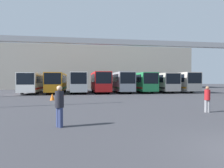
# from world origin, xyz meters

# --- Properties ---
(building_backdrop) EXTENTS (45.96, 12.00, 10.27)m
(building_backdrop) POSITION_xyz_m (0.00, 48.44, 5.14)
(building_backdrop) COLOR gray
(building_backdrop) RESTS_ON ground
(overhead_gantry) EXTENTS (34.92, 0.80, 7.49)m
(overhead_gantry) POSITION_xyz_m (0.00, 22.15, 6.39)
(overhead_gantry) COLOR gray
(overhead_gantry) RESTS_ON ground
(bus_slot_0) EXTENTS (2.48, 11.24, 3.10)m
(bus_slot_0) POSITION_xyz_m (-12.27, 29.34, 1.79)
(bus_slot_0) COLOR silver
(bus_slot_0) RESTS_ON ground
(bus_slot_1) EXTENTS (2.47, 11.28, 3.15)m
(bus_slot_1) POSITION_xyz_m (-8.76, 29.36, 1.81)
(bus_slot_1) COLOR orange
(bus_slot_1) RESTS_ON ground
(bus_slot_2) EXTENTS (2.43, 11.12, 3.24)m
(bus_slot_2) POSITION_xyz_m (-5.26, 29.28, 1.87)
(bus_slot_2) COLOR silver
(bus_slot_2) RESTS_ON ground
(bus_slot_3) EXTENTS (2.49, 10.24, 3.32)m
(bus_slot_3) POSITION_xyz_m (-1.75, 28.84, 1.91)
(bus_slot_3) COLOR red
(bus_slot_3) RESTS_ON ground
(bus_slot_4) EXTENTS (2.47, 11.61, 3.30)m
(bus_slot_4) POSITION_xyz_m (1.75, 29.53, 1.90)
(bus_slot_4) COLOR #999EA5
(bus_slot_4) RESTS_ON ground
(bus_slot_5) EXTENTS (2.51, 11.72, 3.24)m
(bus_slot_5) POSITION_xyz_m (5.26, 29.58, 1.87)
(bus_slot_5) COLOR #268C4C
(bus_slot_5) RESTS_ON ground
(bus_slot_6) EXTENTS (2.52, 11.56, 3.17)m
(bus_slot_6) POSITION_xyz_m (8.76, 29.50, 1.83)
(bus_slot_6) COLOR beige
(bus_slot_6) RESTS_ON ground
(bus_slot_7) EXTENTS (2.52, 11.97, 3.31)m
(bus_slot_7) POSITION_xyz_m (12.27, 29.70, 1.90)
(bus_slot_7) COLOR beige
(bus_slot_7) RESTS_ON ground
(pedestrian_near_center) EXTENTS (0.37, 0.37, 1.79)m
(pedestrian_near_center) POSITION_xyz_m (-6.05, 4.54, 0.95)
(pedestrian_near_center) COLOR navy
(pedestrian_near_center) RESTS_ON ground
(pedestrian_mid_right) EXTENTS (0.34, 0.34, 1.65)m
(pedestrian_mid_right) POSITION_xyz_m (2.73, 7.11, 0.87)
(pedestrian_mid_right) COLOR gray
(pedestrian_mid_right) RESTS_ON ground
(traffic_cone) EXTENTS (0.47, 0.47, 0.70)m
(traffic_cone) POSITION_xyz_m (-7.89, 16.64, 0.35)
(traffic_cone) COLOR orange
(traffic_cone) RESTS_ON ground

